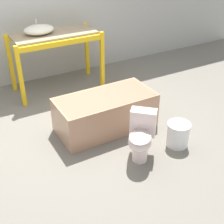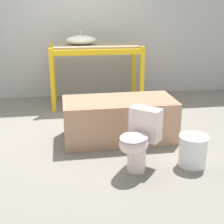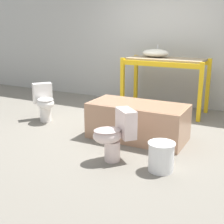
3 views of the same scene
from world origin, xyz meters
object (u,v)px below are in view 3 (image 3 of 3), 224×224
sink_basin (156,53)px  toilet_near (115,134)px  bathtub_main (138,119)px  toilet_far (44,101)px  bucket_white (161,156)px

sink_basin → toilet_near: sink_basin is taller
sink_basin → bathtub_main: 1.96m
toilet_near → sink_basin: bearing=141.6°
toilet_near → toilet_far: same height
bathtub_main → toilet_near: toilet_near is taller
sink_basin → bathtub_main: size_ratio=0.36×
sink_basin → bathtub_main: bearing=-77.7°
bucket_white → sink_basin: bearing=112.2°
bathtub_main → bucket_white: bathtub_main is taller
bucket_white → toilet_far: bearing=159.6°
bathtub_main → toilet_far: bearing=177.5°
sink_basin → toilet_far: bearing=-131.7°
toilet_near → bucket_white: toilet_near is taller
toilet_far → bucket_white: (2.55, -0.95, -0.18)m
toilet_near → bathtub_main: bearing=135.9°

